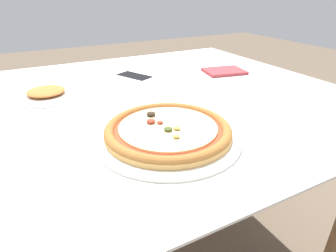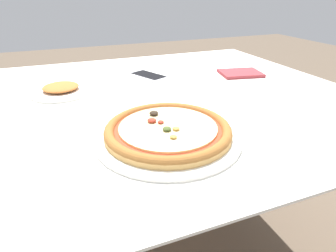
# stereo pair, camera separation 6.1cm
# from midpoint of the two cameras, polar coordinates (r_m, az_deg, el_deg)

# --- Properties ---
(dining_table) EXTENTS (1.39, 1.05, 0.75)m
(dining_table) POSITION_cam_midpoint_polar(r_m,az_deg,el_deg) (0.88, -10.69, 0.14)
(dining_table) COLOR #997047
(dining_table) RESTS_ON ground_plane
(pizza_plate) EXTENTS (0.32, 0.32, 0.04)m
(pizza_plate) POSITION_cam_midpoint_polar(r_m,az_deg,el_deg) (0.61, -2.84, -1.18)
(pizza_plate) COLOR white
(pizza_plate) RESTS_ON dining_table
(cell_phone) EXTENTS (0.12, 0.16, 0.01)m
(cell_phone) POSITION_cam_midpoint_polar(r_m,az_deg,el_deg) (1.04, -8.52, 9.79)
(cell_phone) COLOR white
(cell_phone) RESTS_ON dining_table
(side_plate) EXTENTS (0.19, 0.19, 0.03)m
(side_plate) POSITION_cam_midpoint_polar(r_m,az_deg,el_deg) (0.94, -25.20, 5.88)
(side_plate) COLOR white
(side_plate) RESTS_ON dining_table
(napkin_folded) EXTENTS (0.17, 0.14, 0.01)m
(napkin_folded) POSITION_cam_midpoint_polar(r_m,az_deg,el_deg) (1.12, 9.81, 10.88)
(napkin_folded) COLOR #933338
(napkin_folded) RESTS_ON dining_table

